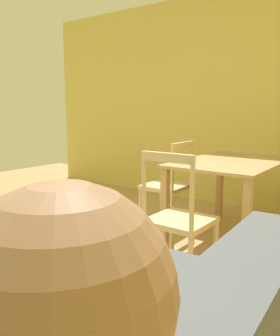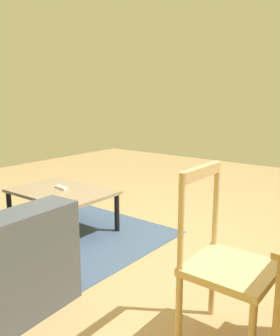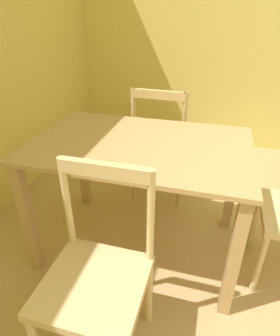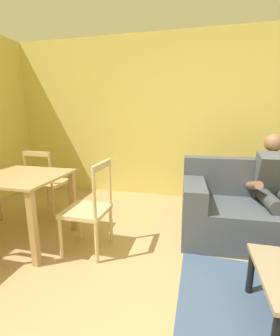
% 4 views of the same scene
% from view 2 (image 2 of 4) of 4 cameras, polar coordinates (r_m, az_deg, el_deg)
% --- Properties ---
extents(ground_plane, '(8.45, 8.45, 0.00)m').
position_cam_2_polar(ground_plane, '(3.20, 2.02, -12.35)').
color(ground_plane, tan).
extents(coffee_table, '(0.99, 0.67, 0.41)m').
position_cam_2_polar(coffee_table, '(3.49, -12.67, -4.30)').
color(coffee_table, gray).
rests_on(coffee_table, ground_plane).
extents(tv_remote, '(0.18, 0.07, 0.02)m').
position_cam_2_polar(tv_remote, '(3.52, -12.73, -3.16)').
color(tv_remote, white).
rests_on(tv_remote, coffee_table).
extents(dining_chair_facing_couch, '(0.42, 0.42, 0.95)m').
position_cam_2_polar(dining_chair_facing_couch, '(1.91, 13.83, -15.07)').
color(dining_chair_facing_couch, '#D1B27F').
rests_on(dining_chair_facing_couch, ground_plane).
extents(area_rug, '(2.02, 1.43, 0.01)m').
position_cam_2_polar(area_rug, '(3.60, -12.42, -9.72)').
color(area_rug, '#3D5170').
rests_on(area_rug, ground_plane).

